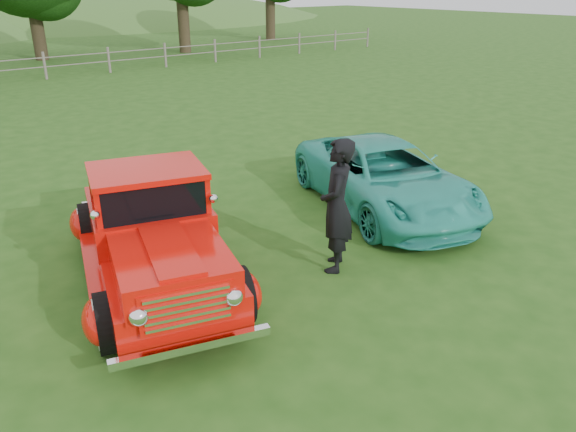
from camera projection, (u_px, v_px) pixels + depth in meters
ground at (340, 298)px, 7.93m from camera, size 140.00×140.00×0.00m
red_pickup at (152, 231)px, 8.11m from camera, size 3.25×5.28×1.78m
teal_sedan at (385, 177)px, 10.81m from camera, size 3.57×5.13×1.30m
man at (337, 206)px, 8.38m from camera, size 0.89×0.88×2.07m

